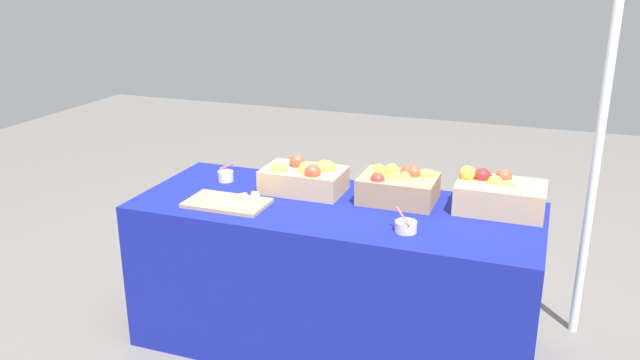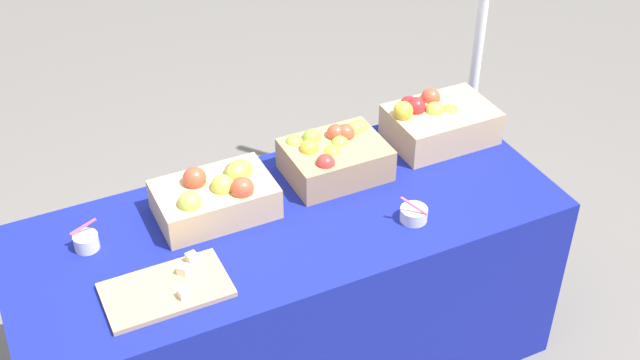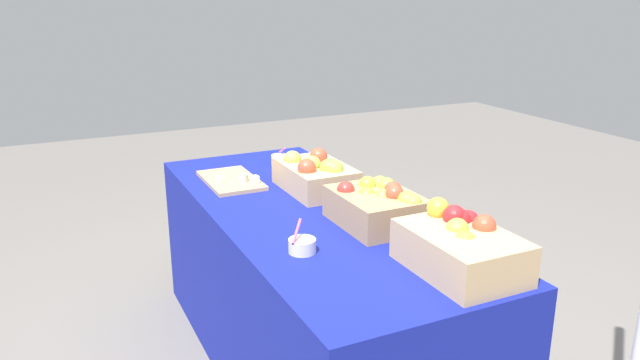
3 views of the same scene
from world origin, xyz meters
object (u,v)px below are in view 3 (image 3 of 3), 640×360
sample_bowl_mid (279,160)px  apple_crate_left (460,247)px  sample_bowl_near (302,245)px  cutting_board_front (232,180)px  apple_crate_middle (377,205)px  apple_crate_right (316,174)px

sample_bowl_mid → apple_crate_left: bearing=2.4°
apple_crate_left → sample_bowl_near: size_ratio=3.76×
cutting_board_front → sample_bowl_mid: bearing=119.6°
cutting_board_front → sample_bowl_near: size_ratio=3.64×
apple_crate_left → sample_bowl_mid: bearing=-177.6°
apple_crate_left → sample_bowl_near: 0.52m
apple_crate_left → sample_bowl_mid: (-1.37, -0.06, -0.05)m
apple_crate_left → sample_bowl_near: (-0.34, -0.39, -0.05)m
apple_crate_middle → apple_crate_right: apple_crate_right is taller
cutting_board_front → apple_crate_left: bearing=17.0°
apple_crate_middle → cutting_board_front: 0.81m
apple_crate_right → sample_bowl_near: 0.67m
apple_crate_middle → sample_bowl_near: 0.38m
sample_bowl_mid → apple_crate_right: bearing=-1.1°
sample_bowl_near → apple_crate_middle: bearing=108.3°
cutting_board_front → sample_bowl_near: bearing=-1.9°
apple_crate_right → sample_bowl_near: size_ratio=3.79×
cutting_board_front → apple_crate_middle: bearing=24.4°
apple_crate_middle → cutting_board_front: apple_crate_middle is taller
apple_crate_left → apple_crate_middle: apple_crate_left is taller
cutting_board_front → sample_bowl_mid: size_ratio=3.75×
apple_crate_left → cutting_board_front: (-1.19, -0.36, -0.07)m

